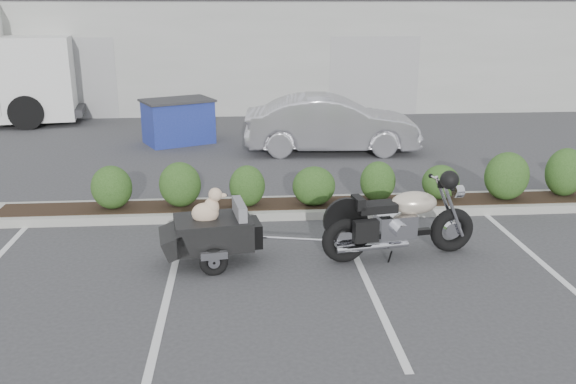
{
  "coord_description": "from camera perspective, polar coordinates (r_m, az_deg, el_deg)",
  "views": [
    {
      "loc": [
        -0.48,
        -8.34,
        3.69
      ],
      "look_at": [
        0.25,
        1.01,
        0.75
      ],
      "focal_mm": 38.0,
      "sensor_mm": 36.0,
      "label": 1
    }
  ],
  "objects": [
    {
      "name": "building",
      "position": [
        25.4,
        -3.44,
        13.57
      ],
      "size": [
        26.0,
        10.0,
        4.0
      ],
      "primitive_type": "cube",
      "color": "#9EA099",
      "rests_on": "ground"
    },
    {
      "name": "planter_kerb",
      "position": [
        11.24,
        3.36,
        -1.39
      ],
      "size": [
        12.0,
        1.0,
        0.15
      ],
      "primitive_type": "cube",
      "color": "#9E9E93",
      "rests_on": "ground"
    },
    {
      "name": "dumpster",
      "position": [
        16.83,
        -10.24,
        6.56
      ],
      "size": [
        2.15,
        1.88,
        1.19
      ],
      "rotation": [
        0.0,
        0.0,
        0.43
      ],
      "color": "navy",
      "rests_on": "ground"
    },
    {
      "name": "ground",
      "position": [
        9.13,
        -1.06,
        -6.44
      ],
      "size": [
        90.0,
        90.0,
        0.0
      ],
      "primitive_type": "plane",
      "color": "#38383A",
      "rests_on": "ground"
    },
    {
      "name": "motorcycle",
      "position": [
        9.21,
        10.47,
        -2.79
      ],
      "size": [
        2.42,
        0.95,
        1.39
      ],
      "rotation": [
        0.0,
        0.0,
        0.16
      ],
      "color": "black",
      "rests_on": "ground"
    },
    {
      "name": "pet_trailer",
      "position": [
        8.97,
        -7.13,
        -3.67
      ],
      "size": [
        1.96,
        1.11,
        1.15
      ],
      "rotation": [
        0.0,
        0.0,
        0.16
      ],
      "color": "black",
      "rests_on": "ground"
    },
    {
      "name": "sedan",
      "position": [
        15.55,
        4.09,
        6.35
      ],
      "size": [
        4.44,
        1.75,
        1.44
      ],
      "primitive_type": "imported",
      "rotation": [
        0.0,
        0.0,
        1.52
      ],
      "color": "#B1B0B7",
      "rests_on": "ground"
    }
  ]
}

